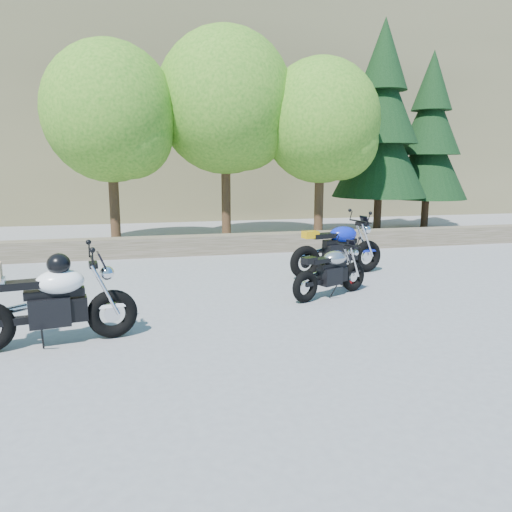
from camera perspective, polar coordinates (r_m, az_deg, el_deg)
The scene contains 12 objects.
ground at distance 8.16m, azimuth 0.23°, elevation -6.50°, with size 90.00×90.00×0.00m, color slate.
stone_wall at distance 13.39m, azimuth -5.23°, elevation 1.31°, with size 22.00×0.55×0.50m, color brown.
hillside at distance 36.27m, azimuth -5.73°, elevation 18.63°, with size 80.00×30.00×15.00m, color brown.
tree_decid_left at distance 14.79m, azimuth -15.94°, elevation 14.99°, with size 3.67×3.67×5.62m.
tree_decid_mid at distance 15.46m, azimuth -3.11°, elevation 16.67°, with size 4.08×4.08×6.24m.
tree_decid_right at distance 15.58m, azimuth 7.85°, elevation 14.54°, with size 3.54×3.54×5.41m.
conifer_near at distance 17.75m, azimuth 14.14°, elevation 14.42°, with size 3.17×3.17×7.06m.
conifer_far at distance 19.33m, azimuth 19.21°, elevation 12.60°, with size 2.82×2.82×6.27m.
silver_bike at distance 9.14m, azimuth 8.57°, elevation -1.87°, with size 1.71×0.92×0.92m.
white_bike at distance 7.13m, azimuth -22.49°, elevation -4.79°, with size 2.23×0.72×1.24m.
blue_bike at distance 10.86m, azimuth 9.36°, elevation 0.73°, with size 2.30×0.83×1.17m.
backpack at distance 10.06m, azimuth 10.64°, elevation -2.24°, with size 0.31×0.27×0.41m.
Camera 1 is at (-1.81, -7.59, 2.40)m, focal length 35.00 mm.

